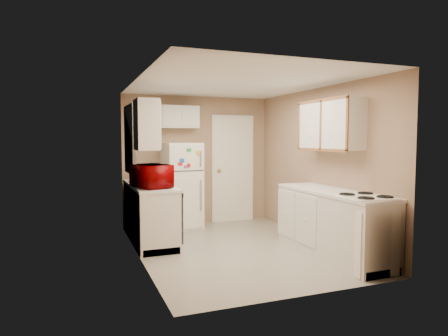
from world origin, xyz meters
name	(u,v)px	position (x,y,z in m)	size (l,w,h in m)	color
floor	(236,248)	(0.00, 0.00, 0.00)	(3.80, 3.80, 0.00)	#ADA493
ceiling	(236,83)	(0.00, 0.00, 2.40)	(3.80, 3.80, 0.00)	white
wall_left	(139,170)	(-1.40, 0.00, 1.20)	(3.80, 3.80, 0.00)	#A18065
wall_right	(318,165)	(1.40, 0.00, 1.20)	(3.80, 3.80, 0.00)	#A18065
wall_back	(198,160)	(0.00, 1.90, 1.20)	(2.80, 2.80, 0.00)	#A18065
wall_front	(309,179)	(0.00, -1.90, 1.20)	(2.80, 2.80, 0.00)	#A18065
left_counter	(150,212)	(-1.10, 0.90, 0.45)	(0.60, 1.80, 0.90)	silver
dishwasher	(177,215)	(-0.81, 0.30, 0.49)	(0.03, 0.58, 0.72)	black
sink	(148,185)	(-1.10, 1.05, 0.86)	(0.54, 0.74, 0.16)	gray
microwave	(152,177)	(-1.15, 0.42, 1.05)	(0.34, 0.61, 0.40)	#8C0002
soap_bottle	(144,174)	(-1.07, 1.58, 1.00)	(0.09, 0.09, 0.20)	white
window_blinds	(130,139)	(-1.36, 1.05, 1.60)	(0.10, 0.98, 1.08)	silver
upper_cabinet_left	(147,125)	(-1.25, 0.22, 1.80)	(0.30, 0.45, 0.70)	silver
refrigerator	(182,186)	(-0.39, 1.61, 0.77)	(0.63, 0.61, 1.53)	white
cabinet_over_fridge	(179,117)	(-0.40, 1.75, 2.00)	(0.70, 0.30, 0.40)	silver
interior_door	(233,169)	(0.70, 1.86, 1.02)	(0.86, 0.06, 2.08)	white
right_counter	(332,223)	(1.10, -0.80, 0.45)	(0.60, 2.00, 0.90)	silver
stove	(364,238)	(1.09, -1.45, 0.39)	(0.52, 0.64, 0.78)	white
upper_cabinet_right	(330,125)	(1.25, -0.50, 1.80)	(0.30, 1.20, 0.70)	silver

